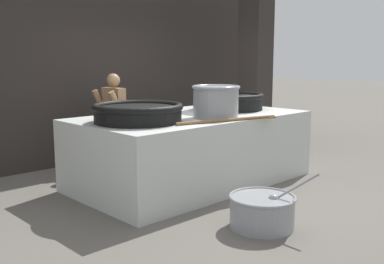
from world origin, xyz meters
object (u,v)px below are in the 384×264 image
(cook, at_px, (114,118))
(prep_bowl_vegetables, at_px, (262,210))
(giant_wok_near, at_px, (138,112))
(stock_pot, at_px, (216,101))
(giant_wok_far, at_px, (229,101))

(cook, bearing_deg, prep_bowl_vegetables, 82.93)
(giant_wok_near, bearing_deg, stock_pot, -20.43)
(giant_wok_near, xyz_separation_m, cook, (0.65, 1.50, -0.27))
(giant_wok_near, relative_size, cook, 0.74)
(giant_wok_far, height_order, cook, cook)
(stock_pot, xyz_separation_m, cook, (-0.36, 1.87, -0.37))
(giant_wok_far, relative_size, stock_pot, 1.68)
(stock_pot, xyz_separation_m, prep_bowl_vegetables, (-0.70, -1.33, -1.00))
(giant_wok_near, bearing_deg, prep_bowl_vegetables, -79.95)
(stock_pot, height_order, cook, cook)
(prep_bowl_vegetables, bearing_deg, stock_pot, 62.23)
(giant_wok_near, height_order, cook, cook)
(giant_wok_near, bearing_deg, cook, 66.65)
(giant_wok_far, height_order, stock_pot, stock_pot)
(stock_pot, relative_size, prep_bowl_vegetables, 0.76)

